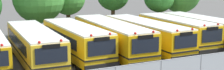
{
  "coord_description": "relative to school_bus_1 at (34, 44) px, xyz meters",
  "views": [
    {
      "loc": [
        -11.63,
        -23.93,
        6.49
      ],
      "look_at": [
        -0.08,
        0.0,
        1.6
      ],
      "focal_mm": 52.69,
      "sensor_mm": 36.0,
      "label": 1
    }
  ],
  "objects": [
    {
      "name": "ground_plane",
      "position": [
        6.49,
        -0.08,
        -1.39
      ],
      "size": [
        160.0,
        160.0,
        0.0
      ],
      "primitive_type": "plane",
      "color": "#514F4C"
    },
    {
      "name": "school_bus_1",
      "position": [
        0.0,
        0.0,
        0.0
      ],
      "size": [
        2.68,
        10.73,
        2.64
      ],
      "rotation": [
        0.0,
        0.0,
        3.12
      ],
      "color": "yellow",
      "rests_on": "ground_plane"
    },
    {
      "name": "school_bus_4",
      "position": [
        9.68,
        0.05,
        0.01
      ],
      "size": [
        2.75,
        11.15,
        2.65
      ],
      "rotation": [
        0.0,
        0.0,
        3.16
      ],
      "color": "#EAA80C",
      "rests_on": "ground_plane"
    },
    {
      "name": "school_bus_5",
      "position": [
        12.98,
        0.05,
        0.04
      ],
      "size": [
        2.66,
        9.7,
        2.72
      ],
      "rotation": [
        0.0,
        0.0,
        3.13
      ],
      "color": "yellow",
      "rests_on": "ground_plane"
    },
    {
      "name": "school_bus_2",
      "position": [
        3.27,
        -0.05,
        0.04
      ],
      "size": [
        2.68,
        9.92,
        2.73
      ],
      "rotation": [
        0.0,
        0.0,
        3.16
      ],
      "color": "yellow",
      "rests_on": "ground_plane"
    },
    {
      "name": "school_bus_6",
      "position": [
        16.2,
        -0.2,
        -0.02
      ],
      "size": [
        2.67,
        11.73,
        2.61
      ],
      "rotation": [
        0.0,
        0.0,
        3.13
      ],
      "color": "#EAA80C",
      "rests_on": "ground_plane"
    },
    {
      "name": "school_bus_3",
      "position": [
        6.39,
        0.07,
        0.06
      ],
      "size": [
        2.92,
        11.67,
        2.76
      ],
      "rotation": [
        0.0,
        0.0,
        3.11
      ],
      "color": "#EAA80C",
      "rests_on": "ground_plane"
    }
  ]
}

